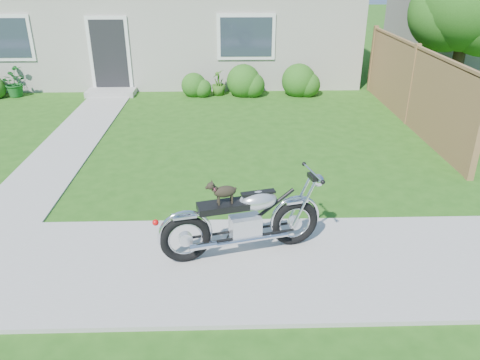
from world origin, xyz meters
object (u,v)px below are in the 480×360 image
house (170,7)px  fence (412,85)px  tree_near (474,6)px  potted_plant_left (13,83)px  potted_plant_right (218,82)px  motorcycle_with_dog (245,220)px

house → fence: bearing=-44.7°
house → tree_near: house is taller
fence → potted_plant_left: size_ratio=8.03×
potted_plant_right → potted_plant_left: bearing=180.0°
fence → potted_plant_right: fence is taller
fence → tree_near: size_ratio=1.66×
potted_plant_right → motorcycle_with_dog: 8.33m
fence → potted_plant_right: 5.43m
motorcycle_with_dog → potted_plant_right: bearing=79.0°
house → potted_plant_right: 4.23m
house → fence: (6.30, -6.24, -1.22)m
potted_plant_left → house: bearing=38.8°
fence → potted_plant_right: bearing=148.8°
tree_near → potted_plant_right: 7.08m
fence → tree_near: bearing=42.3°
potted_plant_right → motorcycle_with_dog: size_ratio=0.34×
house → tree_near: size_ratio=3.17×
fence → potted_plant_left: 10.96m
house → motorcycle_with_dog: 12.06m
motorcycle_with_dog → tree_near: bearing=35.7°
house → potted_plant_left: size_ratio=15.29×
potted_plant_left → motorcycle_with_dog: 10.51m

